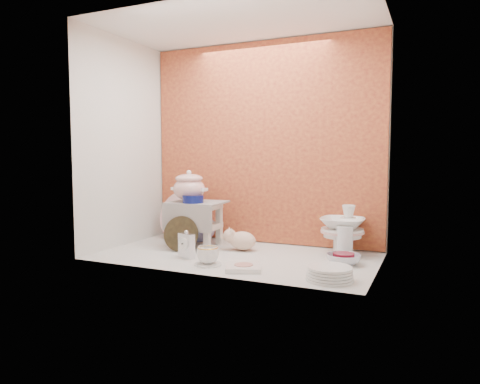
% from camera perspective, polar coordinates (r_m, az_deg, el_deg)
% --- Properties ---
extents(ground, '(1.80, 1.80, 0.00)m').
position_cam_1_polar(ground, '(2.92, -0.52, -8.26)').
color(ground, silver).
rests_on(ground, ground).
extents(niche_shell, '(1.86, 1.03, 1.53)m').
position_cam_1_polar(niche_shell, '(3.02, 0.90, 9.93)').
color(niche_shell, '#CB6D32').
rests_on(niche_shell, ground).
extents(step_stool, '(0.40, 0.35, 0.32)m').
position_cam_1_polar(step_stool, '(3.22, -5.55, -4.12)').
color(step_stool, silver).
rests_on(step_stool, ground).
extents(soup_tureen, '(0.33, 0.33, 0.23)m').
position_cam_1_polar(soup_tureen, '(3.19, -6.62, 0.81)').
color(soup_tureen, white).
rests_on(soup_tureen, step_stool).
extents(cobalt_bowl, '(0.18, 0.18, 0.05)m').
position_cam_1_polar(cobalt_bowl, '(3.11, -6.11, -0.91)').
color(cobalt_bowl, '#0B1253').
rests_on(cobalt_bowl, step_stool).
extents(floral_platter, '(0.40, 0.17, 0.38)m').
position_cam_1_polar(floral_platter, '(3.46, -7.81, -3.09)').
color(floral_platter, white).
rests_on(floral_platter, ground).
extents(blue_white_vase, '(0.31, 0.31, 0.28)m').
position_cam_1_polar(blue_white_vase, '(3.42, -5.36, -3.98)').
color(blue_white_vase, white).
rests_on(blue_white_vase, ground).
extents(lacquer_tray, '(0.26, 0.13, 0.24)m').
position_cam_1_polar(lacquer_tray, '(3.06, -7.67, -5.41)').
color(lacquer_tray, black).
rests_on(lacquer_tray, ground).
extents(mantel_clock, '(0.13, 0.08, 0.18)m').
position_cam_1_polar(mantel_clock, '(2.85, -6.95, -6.76)').
color(mantel_clock, silver).
rests_on(mantel_clock, ground).
extents(plush_pig, '(0.26, 0.19, 0.14)m').
position_cam_1_polar(plush_pig, '(3.06, 0.33, -6.29)').
color(plush_pig, beige).
rests_on(plush_pig, ground).
extents(teacup_saucer, '(0.20, 0.20, 0.01)m').
position_cam_1_polar(teacup_saucer, '(2.68, -4.18, -9.32)').
color(teacup_saucer, white).
rests_on(teacup_saucer, ground).
extents(gold_rim_teacup, '(0.17, 0.17, 0.10)m').
position_cam_1_polar(gold_rim_teacup, '(2.67, -4.19, -8.14)').
color(gold_rim_teacup, white).
rests_on(gold_rim_teacup, teacup_saucer).
extents(lattice_dish, '(0.26, 0.26, 0.03)m').
position_cam_1_polar(lattice_dish, '(2.57, 0.47, -9.74)').
color(lattice_dish, white).
rests_on(lattice_dish, ground).
extents(dinner_plate_stack, '(0.29, 0.29, 0.07)m').
position_cam_1_polar(dinner_plate_stack, '(2.40, 11.56, -10.29)').
color(dinner_plate_stack, white).
rests_on(dinner_plate_stack, ground).
extents(crystal_bowl, '(0.27, 0.27, 0.06)m').
position_cam_1_polar(crystal_bowl, '(2.76, 13.27, -8.48)').
color(crystal_bowl, silver).
rests_on(crystal_bowl, ground).
extents(clear_glass_vase, '(0.12, 0.12, 0.21)m').
position_cam_1_polar(clear_glass_vase, '(2.91, 13.41, -6.32)').
color(clear_glass_vase, silver).
rests_on(clear_glass_vase, ground).
extents(porcelain_tower, '(0.36, 0.36, 0.33)m').
position_cam_1_polar(porcelain_tower, '(3.01, 13.13, -4.74)').
color(porcelain_tower, white).
rests_on(porcelain_tower, ground).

